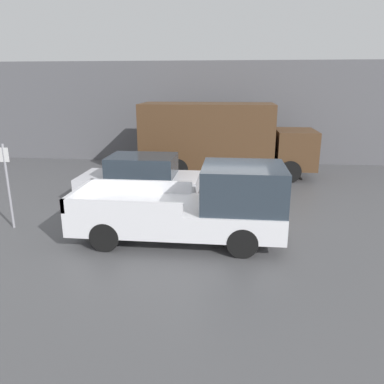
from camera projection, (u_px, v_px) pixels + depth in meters
The scene contains 7 objects.
ground_plane at pixel (223, 231), 10.63m from camera, with size 60.00×60.00×0.00m, color #4C4C4F.
building_wall at pixel (229, 113), 19.18m from camera, with size 28.00×0.15×5.12m.
pickup_truck at pixel (199, 206), 9.81m from camera, with size 5.47×2.12×2.05m.
car at pixel (141, 177), 13.27m from camera, with size 4.20×1.98×1.61m.
delivery_truck at pixel (220, 137), 16.69m from camera, with size 7.62×2.41×3.19m.
parking_sign at pixel (8, 182), 10.49m from camera, with size 0.30×0.07×2.45m.
newspaper_box at pixel (197, 152), 19.60m from camera, with size 0.45×0.40×1.14m.
Camera 1 is at (0.19, -9.93, 4.05)m, focal length 35.00 mm.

